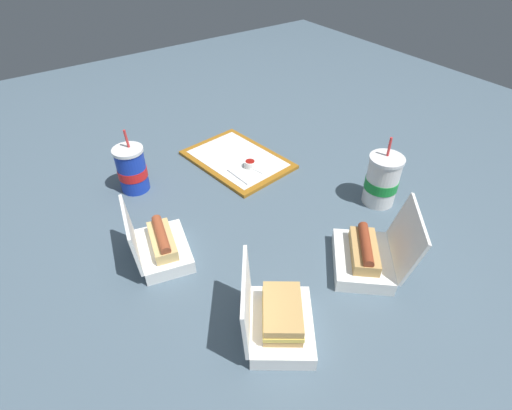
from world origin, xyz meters
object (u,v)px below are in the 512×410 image
plastic_fork (238,176)px  soda_cup_right (382,181)px  clamshell_hotdog_center (160,246)px  clamshell_hotdog_front (368,255)px  clamshell_sandwich_back (278,319)px  soda_cup_front (132,170)px  food_tray (237,160)px  ketchup_cup (250,164)px

plastic_fork → soda_cup_right: (-0.35, -0.30, 0.06)m
clamshell_hotdog_center → clamshell_hotdog_front: (-0.34, -0.43, 0.00)m
clamshell_sandwich_back → soda_cup_right: 0.58m
soda_cup_front → soda_cup_right: soda_cup_right is taller
food_tray → clamshell_sandwich_back: (-0.65, 0.31, 0.04)m
plastic_fork → clamshell_hotdog_front: 0.53m
ketchup_cup → clamshell_hotdog_front: clamshell_hotdog_front is taller
clamshell_hotdog_center → clamshell_hotdog_front: size_ratio=0.79×
food_tray → soda_cup_right: (-0.45, -0.24, 0.07)m
plastic_fork → clamshell_hotdog_front: clamshell_hotdog_front is taller
clamshell_sandwich_back → soda_cup_right: bearing=-70.7°
food_tray → clamshell_sandwich_back: 0.72m
ketchup_cup → soda_cup_front: (0.13, 0.37, 0.05)m
food_tray → ketchup_cup: size_ratio=10.02×
clamshell_hotdog_front → soda_cup_right: bearing=-54.5°
clamshell_sandwich_back → soda_cup_right: soda_cup_right is taller
plastic_fork → clamshell_hotdog_front: size_ratio=0.41×
plastic_fork → clamshell_hotdog_center: 0.41m
plastic_fork → soda_cup_right: size_ratio=0.49×
clamshell_hotdog_front → ketchup_cup: bearing=-0.8°
food_tray → ketchup_cup: 0.08m
food_tray → clamshell_sandwich_back: bearing=154.1°
ketchup_cup → clamshell_hotdog_front: 0.55m
ketchup_cup → clamshell_sandwich_back: bearing=150.9°
clamshell_sandwich_back → clamshell_hotdog_center: bearing=17.5°
food_tray → plastic_fork: (-0.10, 0.06, 0.01)m
food_tray → soda_cup_right: size_ratio=1.79×
clamshell_sandwich_back → soda_cup_front: size_ratio=1.15×
plastic_fork → clamshell_hotdog_center: (-0.18, 0.37, 0.03)m
clamshell_hotdog_front → soda_cup_front: 0.77m
soda_cup_front → soda_cup_right: size_ratio=0.95×
clamshell_hotdog_center → clamshell_sandwich_back: (-0.36, -0.12, 0.00)m
soda_cup_front → clamshell_hotdog_center: bearing=169.4°
food_tray → soda_cup_front: soda_cup_front is taller
food_tray → clamshell_hotdog_center: size_ratio=1.91×
clamshell_hotdog_front → soda_cup_right: soda_cup_right is taller
soda_cup_right → clamshell_hotdog_center: bearing=75.5°
clamshell_hotdog_center → clamshell_sandwich_back: clamshell_sandwich_back is taller
clamshell_hotdog_center → clamshell_hotdog_front: 0.55m
food_tray → clamshell_sandwich_back: size_ratio=1.64×
clamshell_sandwich_back → food_tray: bearing=-25.9°
food_tray → clamshell_hotdog_center: (-0.28, 0.43, 0.03)m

